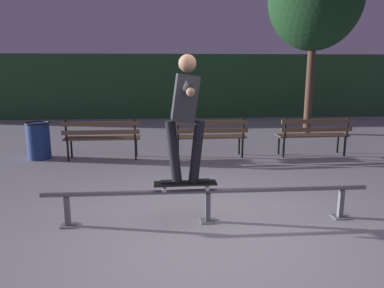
% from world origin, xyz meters
% --- Properties ---
extents(ground_plane, '(90.00, 90.00, 0.00)m').
position_xyz_m(ground_plane, '(0.00, 0.00, 0.00)').
color(ground_plane, '#99999E').
extents(hedge_backdrop, '(24.00, 1.20, 2.48)m').
position_xyz_m(hedge_backdrop, '(0.00, 10.72, 1.24)').
color(hedge_backdrop, '#2D5B33').
rests_on(hedge_backdrop, ground).
extents(grind_rail, '(4.11, 0.18, 0.44)m').
position_xyz_m(grind_rail, '(0.00, 0.30, 0.34)').
color(grind_rail, slate).
rests_on(grind_rail, ground).
extents(skateboard, '(0.79, 0.22, 0.09)m').
position_xyz_m(skateboard, '(-0.29, 0.30, 0.51)').
color(skateboard, black).
rests_on(skateboard, grind_rail).
extents(skateboarder, '(0.62, 1.41, 1.56)m').
position_xyz_m(skateboarder, '(-0.28, 0.30, 1.45)').
color(skateboarder, black).
rests_on(skateboarder, skateboard).
extents(park_bench_leftmost, '(1.61, 0.45, 0.88)m').
position_xyz_m(park_bench_leftmost, '(-1.87, 3.64, 0.54)').
color(park_bench_leftmost, black).
rests_on(park_bench_leftmost, ground).
extents(park_bench_left_center, '(1.61, 0.45, 0.88)m').
position_xyz_m(park_bench_left_center, '(0.44, 3.64, 0.54)').
color(park_bench_left_center, black).
rests_on(park_bench_left_center, ground).
extents(park_bench_right_center, '(1.61, 0.45, 0.88)m').
position_xyz_m(park_bench_right_center, '(2.76, 3.64, 0.54)').
color(park_bench_right_center, black).
rests_on(park_bench_right_center, ground).
extents(trash_can, '(0.52, 0.52, 0.80)m').
position_xyz_m(trash_can, '(-3.27, 3.86, 0.41)').
color(trash_can, navy).
rests_on(trash_can, ground).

